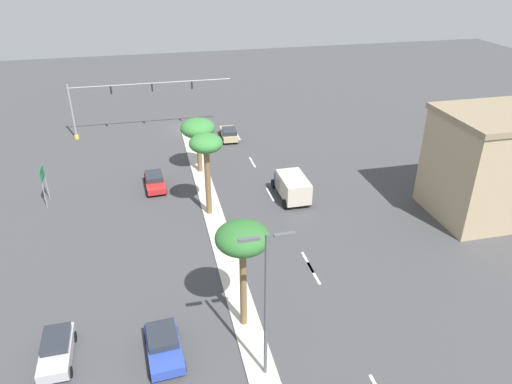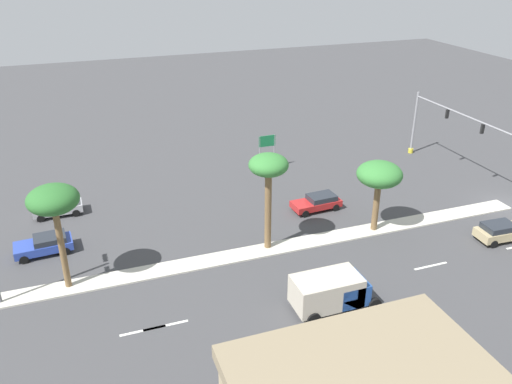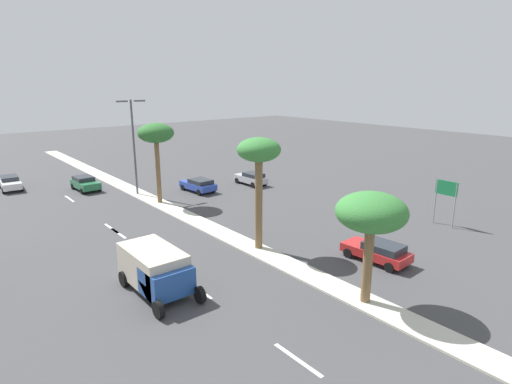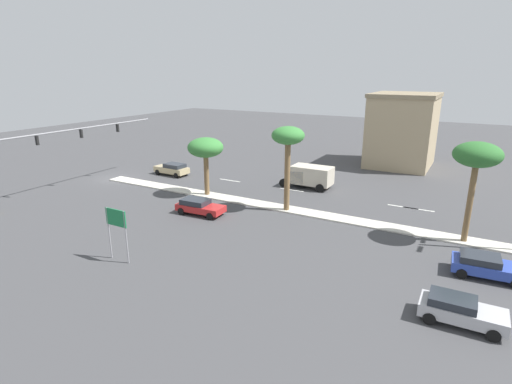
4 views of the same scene
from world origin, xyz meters
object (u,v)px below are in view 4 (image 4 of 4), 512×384
Objects in this scene: commercial_building at (402,130)px; box_truck at (308,176)px; sedan_tan_front at (172,169)px; directional_road_sign at (116,223)px; sedan_red_right at (199,206)px; palm_tree_inboard at (206,149)px; traffic_signal_gantry at (45,152)px; sedan_silver_center at (460,310)px; palm_tree_near at (477,157)px; palm_tree_trailing at (288,140)px; sedan_blue_near at (486,265)px.

box_truck is (16.16, -6.72, -3.49)m from commercial_building.
box_truck is (-3.17, 16.74, 0.54)m from sedan_tan_front.
directional_road_sign reaches higher than sedan_red_right.
traffic_signal_gantry is at bearing -57.75° from palm_tree_inboard.
sedan_silver_center is at bearing 64.36° from palm_tree_inboard.
palm_tree_near reaches higher than box_truck.
commercial_building is 25.10m from palm_tree_trailing.
sedan_blue_near is 21.97m from box_truck.
palm_tree_near is at bearing -178.29° from sedan_silver_center.
box_truck is at bearing 134.84° from palm_tree_inboard.
sedan_silver_center is at bearing 53.04° from palm_tree_trailing.
sedan_silver_center is at bearing 99.49° from directional_road_sign.
palm_tree_inboard reaches higher than box_truck.
directional_road_sign is at bearing 5.19° from sedan_red_right.
directional_road_sign is at bearing -53.67° from palm_tree_near.
traffic_signal_gantry is 4.50× the size of sedan_tan_front.
commercial_building reaches higher than box_truck.
palm_tree_trailing is at bearing -107.48° from sedan_blue_near.
directional_road_sign is 0.38× the size of commercial_building.
palm_tree_near is (-14.93, 20.29, 3.82)m from directional_road_sign.
palm_tree_trailing is at bearing 125.49° from sedan_red_right.
palm_tree_inboard is 26.32m from sedan_blue_near.
traffic_signal_gantry is 39.09m from sedan_blue_near.
palm_tree_near is (-8.23, 37.31, 1.80)m from traffic_signal_gantry.
palm_tree_trailing reaches higher than traffic_signal_gantry.
sedan_tan_front is 1.01× the size of sedan_red_right.
palm_tree_near is at bearing 90.55° from palm_tree_trailing.
palm_tree_trailing is at bearing 8.55° from box_truck.
palm_tree_near is 22.51m from sedan_red_right.
palm_tree_trailing reaches higher than sedan_silver_center.
sedan_silver_center is 6.34m from sedan_blue_near.
sedan_tan_front reaches higher than sedan_silver_center.
commercial_building reaches higher than sedan_blue_near.
traffic_signal_gantry is at bearing -111.47° from directional_road_sign.
palm_tree_near is 18.66m from box_truck.
directional_road_sign is 0.63× the size of palm_tree_inboard.
directional_road_sign reaches higher than box_truck.
palm_tree_near is (0.19, 23.96, 1.63)m from palm_tree_inboard.
sedan_silver_center is 0.92× the size of sedan_red_right.
box_truck is at bearing -22.57° from commercial_building.
traffic_signal_gantry is 2.69× the size of palm_tree_near.
palm_tree_inboard is (-8.42, 13.35, 0.17)m from traffic_signal_gantry.
commercial_building is 1.25× the size of palm_tree_trailing.
palm_tree_inboard is at bearing -45.16° from box_truck.
sedan_silver_center is (11.66, 24.30, -4.16)m from palm_tree_inboard.
sedan_red_right is at bearing 28.92° from palm_tree_inboard.
traffic_signal_gantry is 4.56× the size of sedan_red_right.
palm_tree_inboard is 1.31× the size of sedan_tan_front.
sedan_red_right is (4.77, -21.22, -5.82)m from palm_tree_near.
traffic_signal_gantry is 27.11m from box_truck.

